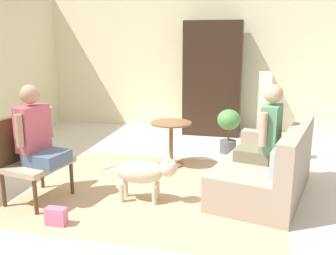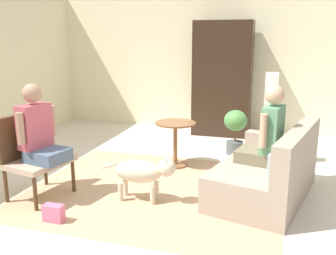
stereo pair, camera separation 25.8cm
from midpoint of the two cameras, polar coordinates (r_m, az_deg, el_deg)
ground_plane at (r=4.57m, az=-3.12°, el=-9.92°), size 8.15×8.15×0.00m
back_wall at (r=7.58m, az=4.10°, el=9.98°), size 6.94×0.12×2.70m
area_rug at (r=4.63m, az=-3.59°, el=-9.50°), size 3.00×2.57×0.01m
couch at (r=4.54m, az=13.55°, el=-6.47°), size 1.27×1.79×0.85m
armchair at (r=4.54m, az=-22.25°, el=-3.47°), size 0.69×0.79×0.97m
person_on_couch at (r=4.40m, az=13.19°, el=-0.58°), size 0.55×0.52×0.91m
person_on_armchair at (r=4.37m, az=-21.09°, el=-0.76°), size 0.53×0.53×0.87m
round_end_table at (r=5.35m, az=-0.90°, el=-1.54°), size 0.58×0.58×0.65m
dog at (r=4.22m, az=-5.38°, el=-6.89°), size 0.88×0.27×0.55m
potted_plant at (r=6.00m, az=8.07°, el=0.15°), size 0.37×0.37×0.72m
column_lamp at (r=5.60m, az=13.13°, el=1.33°), size 0.20×0.20×1.35m
armoire_cabinet at (r=7.16m, az=5.84°, el=7.45°), size 1.07×0.56×2.13m
handbag at (r=3.99m, az=-18.61°, el=-12.83°), size 0.21×0.10×0.18m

